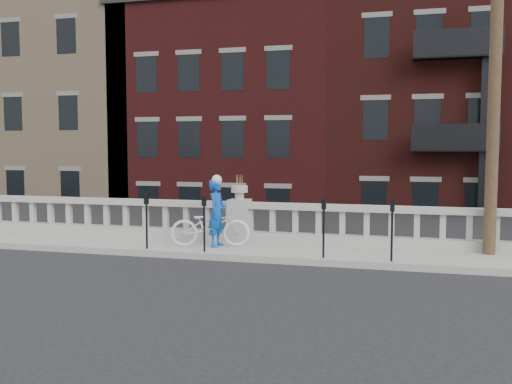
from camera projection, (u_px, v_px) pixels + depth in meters
The scene contains 12 objects.
ground at pixel (183, 279), 11.48m from camera, with size 120.00×120.00×0.00m, color black.
sidewalk at pixel (229, 249), 14.36m from camera, with size 32.00×2.20×0.15m, color gray.
balustrade at pixel (240, 222), 15.23m from camera, with size 28.00×0.34×1.03m.
planter_pedestal at pixel (240, 215), 15.21m from camera, with size 0.55×0.55×1.76m.
lower_level at pixel (342, 146), 33.30m from camera, with size 80.00×44.00×20.80m.
utility_pole at pixel (496, 33), 12.91m from camera, with size 1.60×0.28×10.00m.
parking_meter_a at pixel (146, 215), 13.94m from camera, with size 0.10×0.09×1.36m.
parking_meter_b at pixel (204, 217), 13.55m from camera, with size 0.10×0.09×1.36m.
parking_meter_c at pixel (324, 221), 12.81m from camera, with size 0.10×0.09×1.36m.
parking_meter_d at pixel (392, 223), 12.43m from camera, with size 0.10×0.09×1.36m.
bicycle at pixel (210, 226), 14.33m from camera, with size 0.69×1.99×1.05m, color silver.
cyclist at pixel (217, 213), 14.27m from camera, with size 0.62×0.41×1.69m, color #0B4AB2.
Camera 1 is at (4.35, -10.53, 2.68)m, focal length 40.00 mm.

